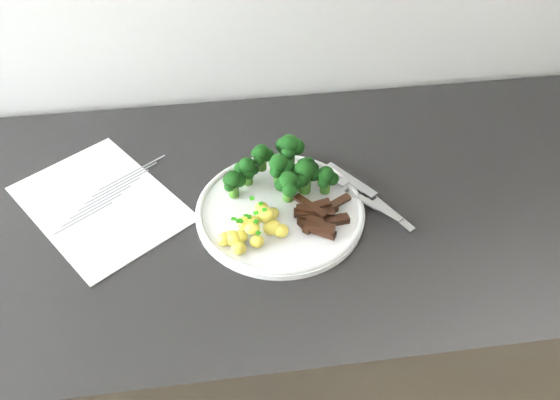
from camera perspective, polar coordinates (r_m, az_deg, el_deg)
The scene contains 8 objects.
counter at distance 1.27m, azimuth -0.57°, elevation -15.03°, with size 2.37×0.59×0.89m.
recipe_paper at distance 0.96m, azimuth -17.42°, elevation -0.28°, with size 0.32×0.34×0.00m.
plate at distance 0.90m, azimuth 0.00°, elevation -1.02°, with size 0.27×0.27×0.02m.
broccoli at distance 0.91m, azimuth 0.39°, elevation 3.16°, with size 0.18×0.12×0.07m.
potatoes at distance 0.85m, azimuth -2.59°, elevation -2.68°, with size 0.11×0.10×0.04m.
beef_strips at distance 0.87m, azimuth 3.78°, elevation -1.64°, with size 0.09×0.09×0.02m.
fork at distance 0.91m, azimuth 8.13°, elevation 0.33°, with size 0.11×0.14×0.02m.
knife at distance 0.92m, azimuth 9.82°, elevation -0.39°, with size 0.11×0.17×0.02m.
Camera 1 is at (0.01, 1.04, 1.53)m, focal length 36.74 mm.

